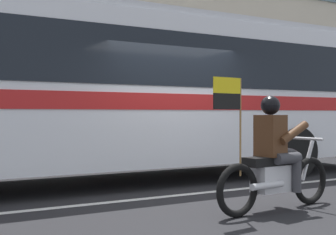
{
  "coord_description": "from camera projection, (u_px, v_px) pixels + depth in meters",
  "views": [
    {
      "loc": [
        -3.84,
        -6.82,
        1.32
      ],
      "look_at": [
        -0.35,
        -0.47,
        1.26
      ],
      "focal_mm": 47.71,
      "sensor_mm": 36.0,
      "label": 1
    }
  ],
  "objects": [
    {
      "name": "ground_plane",
      "position": [
        173.0,
        189.0,
        7.84
      ],
      "size": [
        60.0,
        60.0,
        0.0
      ],
      "primitive_type": "plane",
      "color": "black"
    },
    {
      "name": "fire_hydrant",
      "position": [
        105.0,
        146.0,
        11.21
      ],
      "size": [
        0.22,
        0.3,
        0.75
      ],
      "color": "red",
      "rests_on": "sidewalk_curb"
    },
    {
      "name": "sidewalk_curb",
      "position": [
        82.0,
        159.0,
        12.31
      ],
      "size": [
        28.0,
        3.8,
        0.15
      ],
      "primitive_type": "cube",
      "color": "#B7B2A8",
      "rests_on": "ground_plane"
    },
    {
      "name": "transit_bus",
      "position": [
        126.0,
        85.0,
        8.68
      ],
      "size": [
        12.02,
        2.68,
        3.22
      ],
      "color": "silver",
      "rests_on": "ground_plane"
    },
    {
      "name": "office_building_facade",
      "position": [
        60.0,
        0.0,
        14.27
      ],
      "size": [
        28.0,
        0.89,
        9.91
      ],
      "color": "#B2A893",
      "rests_on": "ground_plane"
    },
    {
      "name": "motorcycle_with_rider",
      "position": [
        275.0,
        162.0,
        6.07
      ],
      "size": [
        2.19,
        0.66,
        1.78
      ],
      "color": "black",
      "rests_on": "ground_plane"
    },
    {
      "name": "lane_center_stripe",
      "position": [
        191.0,
        194.0,
        7.31
      ],
      "size": [
        26.6,
        0.14,
        0.01
      ],
      "primitive_type": "cube",
      "color": "silver",
      "rests_on": "ground_plane"
    }
  ]
}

